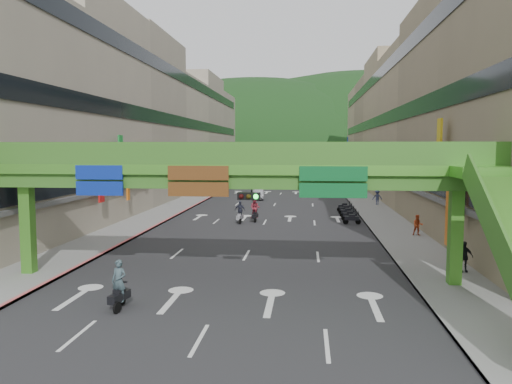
# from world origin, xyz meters

# --- Properties ---
(ground) EXTENTS (320.00, 320.00, 0.00)m
(ground) POSITION_xyz_m (0.00, 0.00, 0.00)
(ground) COLOR black
(ground) RESTS_ON ground
(road_slab) EXTENTS (18.00, 140.00, 0.02)m
(road_slab) POSITION_xyz_m (0.00, 50.00, 0.01)
(road_slab) COLOR #28282B
(road_slab) RESTS_ON ground
(sidewalk_left) EXTENTS (4.00, 140.00, 0.15)m
(sidewalk_left) POSITION_xyz_m (-11.00, 50.00, 0.07)
(sidewalk_left) COLOR gray
(sidewalk_left) RESTS_ON ground
(sidewalk_right) EXTENTS (4.00, 140.00, 0.15)m
(sidewalk_right) POSITION_xyz_m (11.00, 50.00, 0.07)
(sidewalk_right) COLOR gray
(sidewalk_right) RESTS_ON ground
(curb_left) EXTENTS (0.20, 140.00, 0.18)m
(curb_left) POSITION_xyz_m (-9.10, 50.00, 0.09)
(curb_left) COLOR #CC5959
(curb_left) RESTS_ON ground
(curb_right) EXTENTS (0.20, 140.00, 0.18)m
(curb_right) POSITION_xyz_m (9.10, 50.00, 0.09)
(curb_right) COLOR gray
(curb_right) RESTS_ON ground
(building_row_left) EXTENTS (12.80, 95.00, 19.00)m
(building_row_left) POSITION_xyz_m (-18.93, 50.00, 9.46)
(building_row_left) COLOR #9E937F
(building_row_left) RESTS_ON ground
(building_row_right) EXTENTS (12.80, 95.00, 19.00)m
(building_row_right) POSITION_xyz_m (18.93, 50.00, 9.46)
(building_row_right) COLOR gray
(building_row_right) RESTS_ON ground
(overpass_near) EXTENTS (28.00, 12.27, 7.10)m
(overpass_near) POSITION_xyz_m (0.93, 5.38, 5.21)
(overpass_near) COLOR #4C9E2D
(overpass_near) RESTS_ON ground
(overpass_far) EXTENTS (28.00, 2.20, 7.10)m
(overpass_far) POSITION_xyz_m (0.00, 65.00, 5.40)
(overpass_far) COLOR #4C9E2D
(overpass_far) RESTS_ON ground
(hill_left) EXTENTS (168.00, 140.00, 112.00)m
(hill_left) POSITION_xyz_m (-15.00, 160.00, 0.00)
(hill_left) COLOR #1C4419
(hill_left) RESTS_ON ground
(hill_right) EXTENTS (208.00, 176.00, 128.00)m
(hill_right) POSITION_xyz_m (25.00, 180.00, 0.00)
(hill_right) COLOR #1C4419
(hill_right) RESTS_ON ground
(bunting_string) EXTENTS (26.00, 0.36, 0.47)m
(bunting_string) POSITION_xyz_m (0.00, 30.00, 5.96)
(bunting_string) COLOR black
(bunting_string) RESTS_ON ground
(scooter_rider_near) EXTENTS (0.74, 1.59, 2.13)m
(scooter_rider_near) POSITION_xyz_m (-4.08, 1.00, 1.00)
(scooter_rider_near) COLOR black
(scooter_rider_near) RESTS_ON ground
(scooter_rider_mid) EXTENTS (0.99, 1.60, 2.20)m
(scooter_rider_mid) POSITION_xyz_m (-0.93, 26.24, 1.15)
(scooter_rider_mid) COLOR black
(scooter_rider_mid) RESTS_ON ground
(scooter_rider_left) EXTENTS (1.03, 1.60, 2.02)m
(scooter_rider_left) POSITION_xyz_m (-2.18, 25.16, 1.01)
(scooter_rider_left) COLOR gray
(scooter_rider_left) RESTS_ON ground
(scooter_rider_far) EXTENTS (0.83, 1.60, 1.99)m
(scooter_rider_far) POSITION_xyz_m (-2.22, 47.53, 1.00)
(scooter_rider_far) COLOR maroon
(scooter_rider_far) RESTS_ON ground
(parked_scooter_row) EXTENTS (1.60, 9.35, 1.08)m
(parked_scooter_row) POSITION_xyz_m (7.80, 30.00, 0.52)
(parked_scooter_row) COLOR black
(parked_scooter_row) RESTS_ON ground
(car_silver) EXTENTS (1.79, 4.00, 1.28)m
(car_silver) POSITION_xyz_m (-2.50, 45.57, 0.64)
(car_silver) COLOR #ADADB5
(car_silver) RESTS_ON ground
(car_yellow) EXTENTS (2.02, 4.48, 1.49)m
(car_yellow) POSITION_xyz_m (0.39, 74.52, 0.75)
(car_yellow) COLOR #C5A603
(car_yellow) RESTS_ON ground
(pedestrian_red) EXTENTS (0.79, 0.63, 1.57)m
(pedestrian_red) POSITION_xyz_m (12.20, 19.67, 0.79)
(pedestrian_red) COLOR #C94821
(pedestrian_red) RESTS_ON ground
(pedestrian_dark) EXTENTS (0.99, 0.45, 1.66)m
(pedestrian_dark) POSITION_xyz_m (12.20, 8.49, 0.83)
(pedestrian_dark) COLOR black
(pedestrian_dark) RESTS_ON ground
(pedestrian_blue) EXTENTS (0.84, 0.57, 1.73)m
(pedestrian_blue) POSITION_xyz_m (11.97, 40.00, 0.86)
(pedestrian_blue) COLOR navy
(pedestrian_blue) RESTS_ON ground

